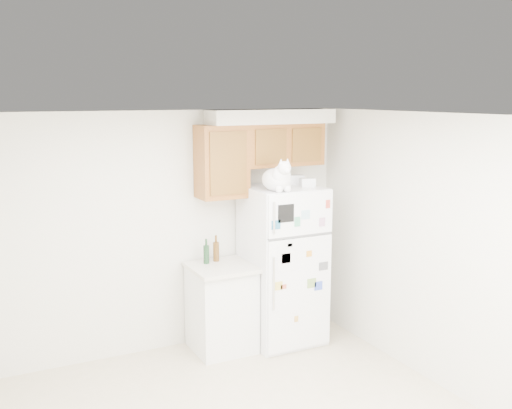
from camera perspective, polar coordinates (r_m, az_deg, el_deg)
room_shell at (r=4.65m, az=0.20°, el=-1.75°), size 3.84×4.04×2.52m
refrigerator at (r=6.47m, az=2.56°, el=-5.77°), size 0.76×0.78×1.70m
base_counter at (r=6.36m, az=-3.31°, el=-9.74°), size 0.64×0.64×0.92m
cat at (r=5.99m, az=2.13°, el=2.51°), size 0.33×0.49×0.35m
storage_box_back at (r=6.48m, az=3.79°, el=2.39°), size 0.21×0.18×0.10m
storage_box_front at (r=6.31m, az=4.93°, el=2.11°), size 0.17×0.15×0.09m
bottle_green at (r=6.25m, az=-4.76°, el=-4.46°), size 0.06×0.06×0.26m
bottle_amber at (r=6.33m, az=-3.83°, el=-4.18°), size 0.07×0.07×0.28m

